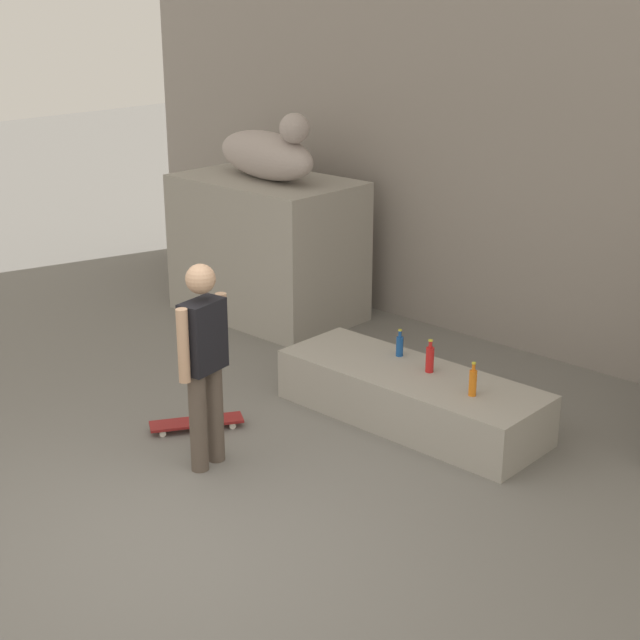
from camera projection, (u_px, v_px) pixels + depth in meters
name	position (u px, v px, depth m)	size (l,w,h in m)	color
ground_plane	(188.00, 535.00, 6.68)	(40.00, 40.00, 0.00)	slate
facade_wall	(580.00, 5.00, 8.97)	(11.86, 0.60, 6.88)	gray
pedestal_left	(268.00, 248.00, 10.87)	(2.05, 1.28, 1.59)	#A39E93
statue_reclining_left	(268.00, 153.00, 10.48)	(1.67, 0.84, 0.78)	#B4A7A2
ledge_block	(411.00, 396.00, 8.35)	(2.43, 0.86, 0.46)	#A39E93
skater	(204.00, 357.00, 7.35)	(0.25, 0.54, 1.67)	brown
skateboard	(197.00, 422.00, 8.24)	(0.60, 0.78, 0.08)	maroon
bottle_orange	(473.00, 382.00, 7.77)	(0.06, 0.06, 0.29)	orange
bottle_blue	(400.00, 345.00, 8.60)	(0.07, 0.07, 0.25)	#194C99
bottle_red	(430.00, 359.00, 8.24)	(0.07, 0.07, 0.30)	red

